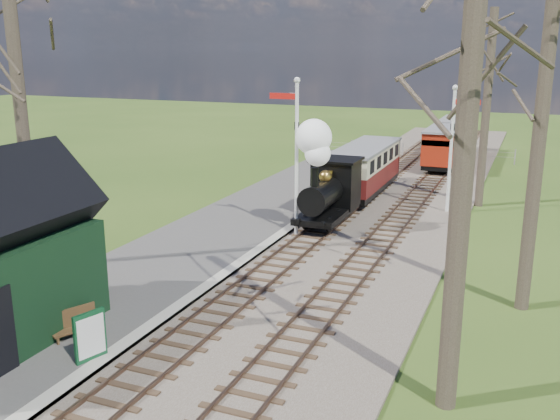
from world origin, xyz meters
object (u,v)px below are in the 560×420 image
Objects in this scene: locomotive at (327,179)px; person at (77,300)px; semaphore_far at (453,140)px; bench at (74,323)px; coach at (365,167)px; semaphore_near at (295,146)px; red_carriage_b at (455,136)px; red_carriage_a at (443,147)px; sign_board at (90,336)px.

locomotive is 12.12m from person.
semaphore_far reaches higher than bench.
coach is 5.57× the size of bench.
semaphore_near reaches higher than semaphore_far.
red_carriage_b is at bearing 0.97° from person.
semaphore_near is 0.87× the size of coach.
coach is at bearing 89.89° from locomotive.
semaphore_far is at bearing -21.58° from coach.
semaphore_near is 2.40m from locomotive.
bench is at bearing -98.20° from coach.
red_carriage_a is 4.11× the size of sign_board.
semaphore_near is 1.27× the size of red_carriage_b.
semaphore_far reaches higher than sign_board.
semaphore_far is at bearing 49.40° from semaphore_near.
red_carriage_b is at bearing 90.00° from red_carriage_a.
red_carriage_a is 26.84m from person.
semaphore_near reaches higher than locomotive.
semaphore_near reaches higher than bench.
sign_board is at bearing -96.88° from red_carriage_b.
person is at bearing 122.76° from bench.
person is at bearing -102.93° from semaphore_near.
semaphore_far is at bearing 67.13° from bench.
bench is (-2.64, -12.31, -1.53)m from locomotive.
locomotive is 14.81m from red_carriage_a.
semaphore_far is 4.45× the size of bench.
coach is 19.31m from sign_board.
coach is 18.01m from person.
red_carriage_b reaches higher than bench.
locomotive is 6.09m from coach.
person is at bearing -114.93° from semaphore_far.
locomotive is at bearing -90.11° from coach.
coach reaches higher than red_carriage_a.
red_carriage_b is at bearing 96.43° from semaphore_far.
red_carriage_a is 3.80× the size of bench.
coach is 5.70× the size of person.
sign_board is at bearing -96.06° from locomotive.
coach is 1.46× the size of red_carriage_a.
sign_board is (-1.40, -13.18, -1.27)m from locomotive.
locomotive is (-4.39, -4.33, -1.29)m from semaphore_far.
red_carriage_a is at bearing 72.99° from coach.
semaphore_far is at bearing 44.66° from locomotive.
locomotive is 20.24m from red_carriage_b.
red_carriage_b is 3.80× the size of bench.
red_carriage_a reaches higher than sign_board.
locomotive is at bearing -97.42° from red_carriage_b.
red_carriage_a and red_carriage_b have the same top height.
sign_board is 0.93× the size of bench.
semaphore_near is at bearing -114.43° from locomotive.
red_carriage_a reaches higher than person.
semaphore_near is at bearing -130.60° from semaphore_far.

